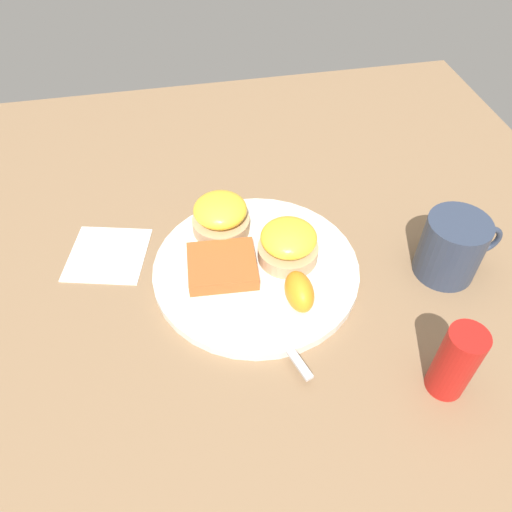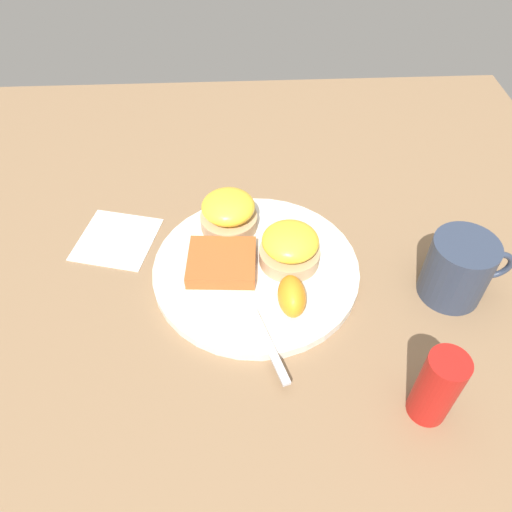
# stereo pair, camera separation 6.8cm
# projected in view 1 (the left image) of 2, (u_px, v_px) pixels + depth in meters

# --- Properties ---
(ground_plane) EXTENTS (1.10, 1.10, 0.00)m
(ground_plane) POSITION_uv_depth(u_px,v_px,m) (256.00, 272.00, 0.71)
(ground_plane) COLOR #846647
(plate) EXTENTS (0.29, 0.29, 0.01)m
(plate) POSITION_uv_depth(u_px,v_px,m) (256.00, 269.00, 0.70)
(plate) COLOR silver
(plate) RESTS_ON ground_plane
(sandwich_benedict_left) EXTENTS (0.08, 0.08, 0.06)m
(sandwich_benedict_left) POSITION_uv_depth(u_px,v_px,m) (288.00, 244.00, 0.69)
(sandwich_benedict_left) COLOR tan
(sandwich_benedict_left) RESTS_ON plate
(sandwich_benedict_right) EXTENTS (0.08, 0.08, 0.06)m
(sandwich_benedict_right) POSITION_uv_depth(u_px,v_px,m) (221.00, 216.00, 0.73)
(sandwich_benedict_right) COLOR tan
(sandwich_benedict_right) RESTS_ON plate
(hashbrown_patty) EXTENTS (0.10, 0.09, 0.02)m
(hashbrown_patty) POSITION_uv_depth(u_px,v_px,m) (222.00, 268.00, 0.68)
(hashbrown_patty) COLOR #A95527
(hashbrown_patty) RESTS_ON plate
(orange_wedge) EXTENTS (0.04, 0.06, 0.04)m
(orange_wedge) POSITION_uv_depth(u_px,v_px,m) (299.00, 291.00, 0.64)
(orange_wedge) COLOR orange
(orange_wedge) RESTS_ON plate
(fork) EXTENTS (0.08, 0.21, 0.00)m
(fork) POSITION_uv_depth(u_px,v_px,m) (258.00, 305.00, 0.65)
(fork) COLOR silver
(fork) RESTS_ON plate
(cup) EXTENTS (0.11, 0.08, 0.09)m
(cup) POSITION_uv_depth(u_px,v_px,m) (452.00, 247.00, 0.68)
(cup) COLOR #2D384C
(cup) RESTS_ON ground_plane
(napkin) EXTENTS (0.13, 0.13, 0.00)m
(napkin) POSITION_uv_depth(u_px,v_px,m) (108.00, 254.00, 0.73)
(napkin) COLOR white
(napkin) RESTS_ON ground_plane
(condiment_bottle) EXTENTS (0.04, 0.04, 0.10)m
(condiment_bottle) POSITION_uv_depth(u_px,v_px,m) (456.00, 362.00, 0.55)
(condiment_bottle) COLOR #B21914
(condiment_bottle) RESTS_ON ground_plane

